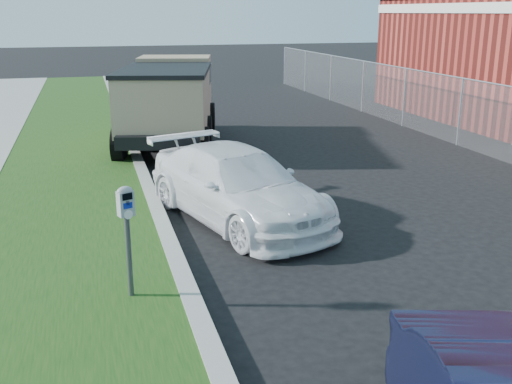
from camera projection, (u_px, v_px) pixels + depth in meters
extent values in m
plane|color=black|center=(372.00, 273.00, 8.35)|extent=(120.00, 120.00, 0.00)
cube|color=gray|center=(166.00, 236.00, 9.49)|extent=(0.25, 50.00, 0.15)
cube|color=#143C10|center=(61.00, 247.00, 9.08)|extent=(3.00, 50.00, 0.13)
plane|color=slate|center=(460.00, 112.00, 16.09)|extent=(0.00, 30.00, 30.00)
cylinder|color=#989DA6|center=(463.00, 78.00, 15.83)|extent=(0.04, 30.00, 0.04)
cylinder|color=#989DA6|center=(460.00, 112.00, 16.09)|extent=(0.06, 0.06, 1.80)
cylinder|color=#989DA6|center=(404.00, 97.00, 18.86)|extent=(0.06, 0.06, 1.80)
cylinder|color=#989DA6|center=(363.00, 87.00, 21.62)|extent=(0.06, 0.06, 1.80)
cylinder|color=#989DA6|center=(331.00, 78.00, 24.39)|extent=(0.06, 0.06, 1.80)
cylinder|color=#989DA6|center=(305.00, 71.00, 27.15)|extent=(0.06, 0.06, 1.80)
cylinder|color=#989DA6|center=(285.00, 66.00, 29.92)|extent=(0.06, 0.06, 1.80)
cube|color=silver|center=(495.00, 8.00, 16.62)|extent=(0.06, 14.00, 0.30)
cylinder|color=#3F4247|center=(129.00, 257.00, 7.25)|extent=(0.08, 0.08, 1.02)
cube|color=gray|center=(126.00, 203.00, 7.05)|extent=(0.21, 0.18, 0.30)
ellipsoid|color=gray|center=(125.00, 191.00, 7.01)|extent=(0.22, 0.18, 0.12)
cube|color=black|center=(127.00, 197.00, 6.97)|extent=(0.12, 0.05, 0.08)
cube|color=navy|center=(128.00, 206.00, 7.01)|extent=(0.11, 0.04, 0.07)
cylinder|color=silver|center=(128.00, 215.00, 7.04)|extent=(0.11, 0.04, 0.11)
cube|color=#3F4247|center=(128.00, 203.00, 7.00)|extent=(0.04, 0.02, 0.05)
imported|color=white|center=(236.00, 184.00, 10.37)|extent=(2.95, 4.59, 1.24)
cube|color=black|center=(170.00, 122.00, 16.16)|extent=(3.20, 5.89, 0.31)
cube|color=#917A5E|center=(176.00, 86.00, 17.87)|extent=(2.37, 2.02, 1.75)
cube|color=black|center=(175.00, 74.00, 17.77)|extent=(2.40, 2.04, 0.52)
cube|color=#917A5E|center=(166.00, 99.00, 15.28)|extent=(2.91, 4.06, 1.40)
cube|color=black|center=(164.00, 70.00, 15.07)|extent=(3.02, 4.17, 0.10)
cube|color=black|center=(179.00, 108.00, 18.89)|extent=(2.07, 0.63, 0.26)
cylinder|color=black|center=(143.00, 117.00, 18.02)|extent=(0.48, 0.92, 0.87)
cylinder|color=black|center=(210.00, 117.00, 18.09)|extent=(0.48, 0.92, 0.87)
cylinder|color=black|center=(130.00, 133.00, 15.76)|extent=(0.48, 0.92, 0.87)
cylinder|color=black|center=(206.00, 132.00, 15.83)|extent=(0.48, 0.92, 0.87)
cylinder|color=black|center=(119.00, 145.00, 14.26)|extent=(0.48, 0.92, 0.87)
cylinder|color=black|center=(203.00, 145.00, 14.32)|extent=(0.48, 0.92, 0.87)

